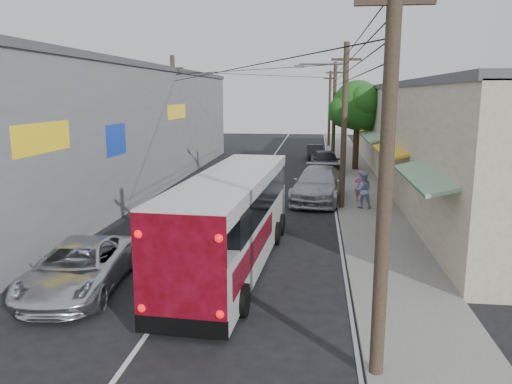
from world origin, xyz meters
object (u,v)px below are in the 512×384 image
parked_car_far (315,152)px  pedestrian_near (360,186)px  coach_bus (233,219)px  pedestrian_far (363,190)px  parked_car_mid (325,161)px  jeepney (79,267)px  parked_suv (318,184)px

parked_car_far → pedestrian_near: size_ratio=2.39×
coach_bus → pedestrian_near: 11.48m
parked_car_far → pedestrian_far: size_ratio=2.19×
parked_car_mid → pedestrian_far: 12.11m
coach_bus → parked_car_mid: coach_bus is taller
pedestrian_far → jeepney: bearing=48.7°
parked_car_far → pedestrian_near: pedestrian_near is taller
pedestrian_near → jeepney: bearing=60.7°
parked_suv → jeepney: bearing=-110.0°
jeepney → parked_suv: (6.87, 13.39, 0.17)m
parked_car_mid → pedestrian_near: pedestrian_near is taller
jeepney → parked_car_mid: parked_car_mid is taller
parked_car_mid → jeepney: bearing=-112.7°
parked_car_mid → pedestrian_far: pedestrian_far is taller
parked_suv → coach_bus: bearing=-97.7°
parked_suv → parked_car_far: 16.98m
coach_bus → jeepney: size_ratio=2.12×
parked_car_mid → pedestrian_far: size_ratio=2.70×
coach_bus → pedestrian_far: (5.00, 8.66, -0.59)m
jeepney → parked_car_mid: bearing=66.2°
pedestrian_far → pedestrian_near: bearing=-92.5°
coach_bus → parked_car_far: 27.79m
pedestrian_near → pedestrian_far: (0.01, -1.66, 0.08)m
jeepney → pedestrian_far: size_ratio=2.87×
jeepney → pedestrian_near: (9.04, 13.03, 0.22)m
parked_car_mid → pedestrian_near: bearing=-86.2°
parked_car_far → pedestrian_near: (2.42, -17.33, 0.29)m
coach_bus → jeepney: coach_bus is taller
coach_bus → parked_car_far: (2.57, 27.65, -0.96)m
parked_car_far → jeepney: bearing=-105.8°
coach_bus → pedestrian_near: bearing=67.4°
parked_suv → parked_car_far: parked_suv is taller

